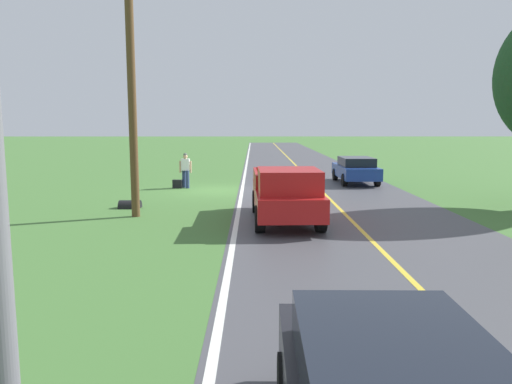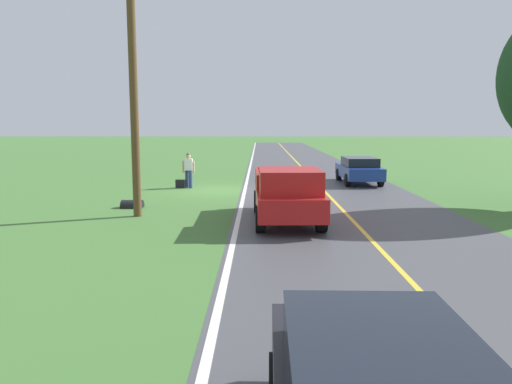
{
  "view_description": "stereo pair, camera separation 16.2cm",
  "coord_description": "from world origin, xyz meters",
  "px_view_note": "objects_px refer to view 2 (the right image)",
  "views": [
    {
      "loc": [
        -1.75,
        23.54,
        3.2
      ],
      "look_at": [
        -1.81,
        10.53,
        1.39
      ],
      "focal_mm": 34.72,
      "sensor_mm": 36.0,
      "label": 1
    },
    {
      "loc": [
        -1.92,
        23.54,
        3.2
      ],
      "look_at": [
        -1.81,
        10.53,
        1.39
      ],
      "focal_mm": 34.72,
      "sensor_mm": 36.0,
      "label": 2
    }
  ],
  "objects_px": {
    "hitchhiker_walking": "(189,168)",
    "utility_pole_roadside": "(134,110)",
    "suitcase_carried": "(180,184)",
    "sedan_near_oncoming": "(359,169)",
    "pickup_truck_passing": "(287,193)"
  },
  "relations": [
    {
      "from": "suitcase_carried",
      "to": "sedan_near_oncoming",
      "type": "height_order",
      "value": "sedan_near_oncoming"
    },
    {
      "from": "sedan_near_oncoming",
      "to": "utility_pole_roadside",
      "type": "relative_size",
      "value": 0.6
    },
    {
      "from": "suitcase_carried",
      "to": "utility_pole_roadside",
      "type": "xyz_separation_m",
      "value": [
        0.27,
        7.62,
        3.45
      ]
    },
    {
      "from": "hitchhiker_walking",
      "to": "utility_pole_roadside",
      "type": "height_order",
      "value": "utility_pole_roadside"
    },
    {
      "from": "pickup_truck_passing",
      "to": "utility_pole_roadside",
      "type": "relative_size",
      "value": 0.74
    },
    {
      "from": "hitchhiker_walking",
      "to": "suitcase_carried",
      "type": "bearing_deg",
      "value": 8.9
    },
    {
      "from": "pickup_truck_passing",
      "to": "sedan_near_oncoming",
      "type": "xyz_separation_m",
      "value": [
        -4.44,
        -10.67,
        -0.21
      ]
    },
    {
      "from": "suitcase_carried",
      "to": "utility_pole_roadside",
      "type": "relative_size",
      "value": 0.06
    },
    {
      "from": "hitchhiker_walking",
      "to": "utility_pole_roadside",
      "type": "xyz_separation_m",
      "value": [
        0.69,
        7.69,
        2.68
      ]
    },
    {
      "from": "sedan_near_oncoming",
      "to": "pickup_truck_passing",
      "type": "bearing_deg",
      "value": 67.42
    },
    {
      "from": "pickup_truck_passing",
      "to": "utility_pole_roadside",
      "type": "bearing_deg",
      "value": -11.87
    },
    {
      "from": "utility_pole_roadside",
      "to": "sedan_near_oncoming",
      "type": "bearing_deg",
      "value": -134.96
    },
    {
      "from": "sedan_near_oncoming",
      "to": "utility_pole_roadside",
      "type": "xyz_separation_m",
      "value": [
        9.58,
        9.59,
        2.91
      ]
    },
    {
      "from": "suitcase_carried",
      "to": "utility_pole_roadside",
      "type": "distance_m",
      "value": 8.37
    },
    {
      "from": "suitcase_carried",
      "to": "utility_pole_roadside",
      "type": "bearing_deg",
      "value": -0.07
    }
  ]
}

